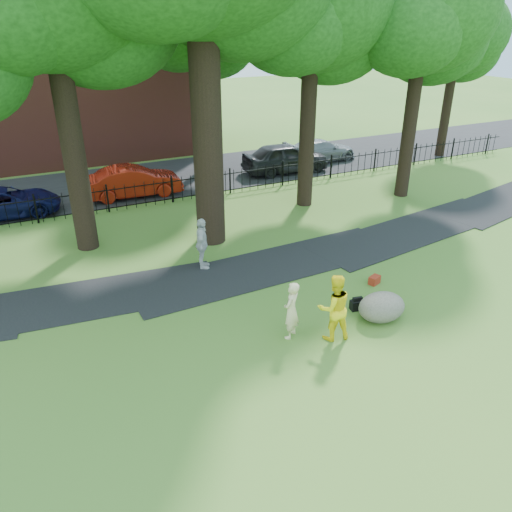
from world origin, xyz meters
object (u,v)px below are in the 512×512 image
woman (291,310)px  man (334,308)px  red_sedan (134,182)px  boulder (382,305)px

woman → man: 1.15m
woman → man: size_ratio=0.87×
man → red_sedan: man is taller
woman → red_sedan: woman is taller
boulder → red_sedan: (-3.74, 14.16, 0.33)m
boulder → red_sedan: red_sedan is taller
man → red_sedan: (-1.90, 14.35, -0.21)m
woman → red_sedan: (-0.90, 13.80, -0.08)m
woman → man: man is taller
man → boulder: 1.93m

